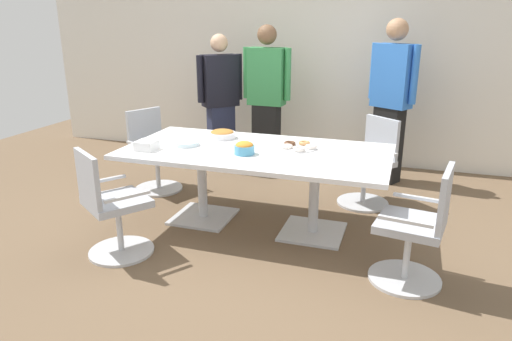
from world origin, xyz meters
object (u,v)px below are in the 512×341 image
object	(u,v)px
snack_bowl_pretzels	(222,134)
napkin_pile	(147,145)
person_standing_0	(220,100)
snack_bowl_chips_orange	(244,148)
donut_platter	(299,147)
office_chair_1	(417,232)
office_chair_0	(111,209)
office_chair_3	(154,155)
plate_stack	(187,144)
person_standing_2	(391,99)
conference_table	(256,163)
office_chair_2	(369,167)
person_standing_1	(267,97)

from	to	relation	value
snack_bowl_pretzels	napkin_pile	world-z (taller)	snack_bowl_pretzels
person_standing_0	snack_bowl_pretzels	world-z (taller)	person_standing_0
snack_bowl_chips_orange	donut_platter	size ratio (longest dim) A/B	0.54
office_chair_1	person_standing_0	world-z (taller)	person_standing_0
office_chair_0	snack_bowl_pretzels	distance (m)	1.37
office_chair_3	plate_stack	distance (m)	1.08
office_chair_1	person_standing_2	xyz separation A→B (m)	(-0.36, 2.31, 0.59)
conference_table	snack_bowl_pretzels	xyz separation A→B (m)	(-0.45, 0.30, 0.17)
person_standing_2	office_chair_2	bearing A→B (deg)	110.17
conference_table	office_chair_0	distance (m)	1.33
person_standing_2	office_chair_1	bearing A→B (deg)	128.29
office_chair_1	person_standing_1	world-z (taller)	person_standing_1
conference_table	office_chair_2	distance (m)	1.33
office_chair_0	snack_bowl_pretzels	size ratio (longest dim) A/B	3.51
person_standing_1	plate_stack	xyz separation A→B (m)	(-0.26, -1.68, -0.19)
person_standing_1	snack_bowl_chips_orange	size ratio (longest dim) A/B	10.23
office_chair_3	person_standing_1	size ratio (longest dim) A/B	0.50
person_standing_0	donut_platter	xyz separation A→B (m)	(1.38, -1.48, -0.12)
conference_table	plate_stack	bearing A→B (deg)	-174.12
office_chair_0	person_standing_2	bearing A→B (deg)	86.94
person_standing_2	donut_platter	xyz separation A→B (m)	(-0.72, -1.56, -0.23)
snack_bowl_chips_orange	napkin_pile	bearing A→B (deg)	-170.34
snack_bowl_chips_orange	napkin_pile	world-z (taller)	snack_bowl_chips_orange
office_chair_1	napkin_pile	distance (m)	2.41
office_chair_1	office_chair_3	xyz separation A→B (m)	(-2.86, 1.19, 0.00)
person_standing_0	napkin_pile	size ratio (longest dim) A/B	9.80
office_chair_1	napkin_pile	bearing A→B (deg)	92.95
office_chair_2	person_standing_1	xyz separation A→B (m)	(-1.34, 0.70, 0.55)
conference_table	snack_bowl_chips_orange	size ratio (longest dim) A/B	13.50
office_chair_1	snack_bowl_pretzels	size ratio (longest dim) A/B	3.51
conference_table	person_standing_0	bearing A→B (deg)	122.00
person_standing_2	snack_bowl_pretzels	distance (m)	2.10
snack_bowl_pretzels	person_standing_2	bearing A→B (deg)	42.95
person_standing_1	snack_bowl_chips_orange	bearing A→B (deg)	103.68
person_standing_1	office_chair_0	bearing A→B (deg)	80.61
office_chair_1	office_chair_3	world-z (taller)	same
person_standing_2	plate_stack	distance (m)	2.51
person_standing_1	person_standing_2	world-z (taller)	person_standing_2
person_standing_2	snack_bowl_pretzels	xyz separation A→B (m)	(-1.53, -1.42, -0.21)
office_chair_0	napkin_pile	world-z (taller)	office_chair_0
conference_table	office_chair_3	bearing A→B (deg)	157.13
office_chair_3	donut_platter	bearing A→B (deg)	101.56
person_standing_1	plate_stack	bearing A→B (deg)	83.74
office_chair_2	napkin_pile	world-z (taller)	office_chair_2
person_standing_0	person_standing_2	world-z (taller)	person_standing_2
snack_bowl_chips_orange	office_chair_0	bearing A→B (deg)	-139.85
office_chair_3	donut_platter	size ratio (longest dim) A/B	2.77
office_chair_2	person_standing_2	xyz separation A→B (m)	(0.13, 0.80, 0.59)
conference_table	plate_stack	distance (m)	0.68
snack_bowl_chips_orange	plate_stack	size ratio (longest dim) A/B	0.76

